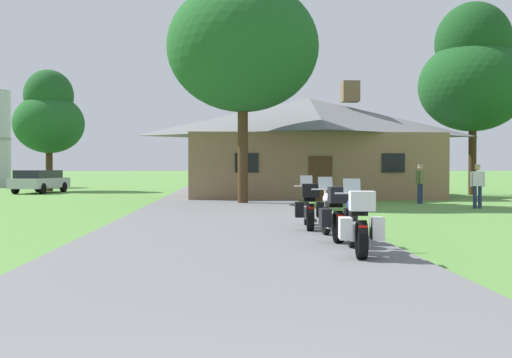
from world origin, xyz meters
TOP-DOWN VIEW (x-y plane):
  - ground_plane at (0.00, 20.00)m, footprint 500.00×500.00m
  - asphalt_driveway at (0.00, 18.00)m, footprint 6.40×80.00m
  - motorcycle_blue_nearest_to_camera at (2.22, 7.98)m, footprint 0.84×2.08m
  - motorcycle_white_second_in_row at (2.19, 10.15)m, footprint 0.72×2.08m
  - motorcycle_red_farthest_in_row at (1.99, 12.46)m, footprint 0.80×2.08m
  - stone_lodge at (4.38, 29.86)m, footprint 13.12×8.37m
  - bystander_olive_shirt_near_lodge at (8.36, 23.51)m, footprint 0.43×0.41m
  - bystander_white_shirt_beside_signpost at (9.55, 20.32)m, footprint 0.54×0.30m
  - tree_left_far at (-11.72, 38.24)m, footprint 4.58×4.58m
  - tree_by_lodge_front at (0.67, 23.52)m, footprint 6.47×6.47m
  - tree_right_of_lodge at (14.04, 31.62)m, footprint 6.12×6.12m
  - parked_silver_suv_far_left at (-11.47, 35.34)m, footprint 2.58×4.84m

SIDE VIEW (x-z plane):
  - ground_plane at x=0.00m, z-range 0.00..0.00m
  - asphalt_driveway at x=0.00m, z-range 0.00..0.06m
  - motorcycle_blue_nearest_to_camera at x=2.22m, z-range -0.04..1.26m
  - motorcycle_white_second_in_row at x=2.19m, z-range -0.04..1.26m
  - motorcycle_red_farthest_in_row at x=1.99m, z-range -0.04..1.26m
  - parked_silver_suv_far_left at x=-11.47m, z-range 0.08..1.48m
  - bystander_olive_shirt_near_lodge at x=8.36m, z-range 0.11..1.79m
  - bystander_white_shirt_beside_signpost at x=9.55m, z-range 0.11..1.79m
  - stone_lodge at x=4.38m, z-range -0.37..5.81m
  - tree_left_far at x=-11.72m, z-range 0.99..9.01m
  - tree_right_of_lodge at x=14.04m, z-range 1.47..12.45m
  - tree_by_lodge_front at x=0.67m, z-range 1.61..13.31m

